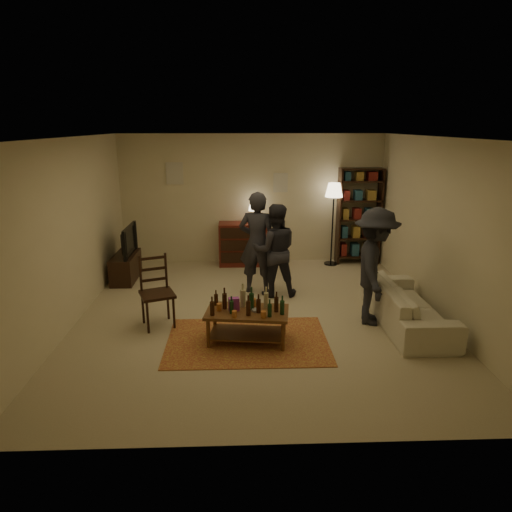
{
  "coord_description": "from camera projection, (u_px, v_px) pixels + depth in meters",
  "views": [
    {
      "loc": [
        -0.28,
        -6.59,
        2.88
      ],
      "look_at": [
        -0.02,
        0.1,
        0.94
      ],
      "focal_mm": 32.0,
      "sensor_mm": 36.0,
      "label": 1
    }
  ],
  "objects": [
    {
      "name": "dining_chair",
      "position": [
        156.0,
        288.0,
        6.67
      ],
      "size": [
        0.6,
        0.6,
        1.07
      ],
      "rotation": [
        0.0,
        0.0,
        0.37
      ],
      "color": "black",
      "rests_on": "ground"
    },
    {
      "name": "person_left",
      "position": [
        257.0,
        243.0,
        7.89
      ],
      "size": [
        0.74,
        0.58,
        1.79
      ],
      "primitive_type": "imported",
      "rotation": [
        0.0,
        0.0,
        2.88
      ],
      "color": "#2A2931",
      "rests_on": "ground"
    },
    {
      "name": "rug",
      "position": [
        247.0,
        341.0,
        6.28
      ],
      "size": [
        2.2,
        1.5,
        0.01
      ],
      "primitive_type": "cube",
      "color": "maroon",
      "rests_on": "ground"
    },
    {
      "name": "floor_lamp",
      "position": [
        334.0,
        196.0,
        9.33
      ],
      "size": [
        0.36,
        0.36,
        1.73
      ],
      "color": "black",
      "rests_on": "ground"
    },
    {
      "name": "sofa",
      "position": [
        407.0,
        305.0,
        6.75
      ],
      "size": [
        0.81,
        2.08,
        0.61
      ],
      "primitive_type": "imported",
      "rotation": [
        0.0,
        0.0,
        1.57
      ],
      "color": "beige",
      "rests_on": "ground"
    },
    {
      "name": "tv_stand",
      "position": [
        126.0,
        260.0,
        8.67
      ],
      "size": [
        0.4,
        1.0,
        1.06
      ],
      "color": "black",
      "rests_on": "ground"
    },
    {
      "name": "person_by_sofa",
      "position": [
        375.0,
        267.0,
        6.67
      ],
      "size": [
        0.89,
        1.25,
        1.74
      ],
      "primitive_type": "imported",
      "rotation": [
        0.0,
        0.0,
        1.34
      ],
      "color": "#222228",
      "rests_on": "ground"
    },
    {
      "name": "person_right",
      "position": [
        275.0,
        250.0,
        7.78
      ],
      "size": [
        0.8,
        0.64,
        1.61
      ],
      "primitive_type": "imported",
      "rotation": [
        0.0,
        0.0,
        3.18
      ],
      "color": "#26252C",
      "rests_on": "ground"
    },
    {
      "name": "dresser",
      "position": [
        243.0,
        243.0,
        9.6
      ],
      "size": [
        1.0,
        0.5,
        1.36
      ],
      "color": "maroon",
      "rests_on": "ground"
    },
    {
      "name": "room_shell",
      "position": [
        221.0,
        177.0,
        9.47
      ],
      "size": [
        6.0,
        6.0,
        6.0
      ],
      "color": "beige",
      "rests_on": "ground"
    },
    {
      "name": "coffee_table",
      "position": [
        247.0,
        314.0,
        6.17
      ],
      "size": [
        1.18,
        0.74,
        0.79
      ],
      "rotation": [
        0.0,
        0.0,
        -0.13
      ],
      "color": "brown",
      "rests_on": "ground"
    },
    {
      "name": "floor",
      "position": [
        258.0,
        315.0,
        7.13
      ],
      "size": [
        6.0,
        6.0,
        0.0
      ],
      "primitive_type": "plane",
      "color": "#C6B793",
      "rests_on": "ground"
    },
    {
      "name": "bookshelf",
      "position": [
        359.0,
        215.0,
        9.6
      ],
      "size": [
        0.9,
        0.34,
        2.02
      ],
      "color": "black",
      "rests_on": "ground"
    }
  ]
}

